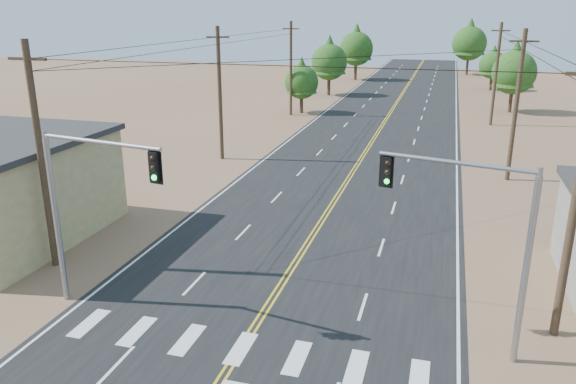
% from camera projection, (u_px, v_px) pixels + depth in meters
% --- Properties ---
extents(road, '(15.00, 200.00, 0.02)m').
position_uv_depth(road, '(350.00, 176.00, 39.39)').
color(road, black).
rests_on(road, ground).
extents(utility_pole_left_near, '(1.80, 0.30, 10.00)m').
position_uv_depth(utility_pole_left_near, '(41.00, 156.00, 24.08)').
color(utility_pole_left_near, '#4C3826').
rests_on(utility_pole_left_near, ground).
extents(utility_pole_left_mid, '(1.80, 0.30, 10.00)m').
position_uv_depth(utility_pole_left_mid, '(220.00, 93.00, 42.37)').
color(utility_pole_left_mid, '#4C3826').
rests_on(utility_pole_left_mid, ground).
extents(utility_pole_left_far, '(1.80, 0.30, 10.00)m').
position_uv_depth(utility_pole_left_far, '(291.00, 68.00, 60.67)').
color(utility_pole_left_far, '#4C3826').
rests_on(utility_pole_left_far, ground).
extents(utility_pole_right_near, '(1.80, 0.30, 10.00)m').
position_uv_depth(utility_pole_right_near, '(576.00, 199.00, 18.62)').
color(utility_pole_right_near, '#4C3826').
rests_on(utility_pole_right_near, ground).
extents(utility_pole_right_mid, '(1.80, 0.30, 10.00)m').
position_uv_depth(utility_pole_right_mid, '(516.00, 105.00, 36.91)').
color(utility_pole_right_mid, '#4C3826').
rests_on(utility_pole_right_mid, ground).
extents(utility_pole_right_far, '(1.80, 0.30, 10.00)m').
position_uv_depth(utility_pole_right_far, '(496.00, 74.00, 55.21)').
color(utility_pole_right_far, '#4C3826').
rests_on(utility_pole_right_far, ground).
extents(signal_mast_left, '(5.29, 1.17, 6.91)m').
position_uv_depth(signal_mast_left, '(82.00, 194.00, 20.59)').
color(signal_mast_left, gray).
rests_on(signal_mast_left, ground).
extents(signal_mast_right, '(5.00, 1.40, 6.67)m').
position_uv_depth(signal_mast_right, '(482.00, 227.00, 17.91)').
color(signal_mast_right, gray).
rests_on(signal_mast_right, ground).
extents(tree_left_near, '(3.76, 3.76, 6.26)m').
position_uv_depth(tree_left_near, '(302.00, 79.00, 62.36)').
color(tree_left_near, '#3F2D1E').
rests_on(tree_left_near, ground).
extents(tree_left_mid, '(4.82, 4.82, 8.03)m').
position_uv_depth(tree_left_mid, '(329.00, 58.00, 75.24)').
color(tree_left_mid, '#3F2D1E').
rests_on(tree_left_mid, ground).
extents(tree_left_far, '(5.48, 5.48, 9.14)m').
position_uv_depth(tree_left_far, '(356.00, 45.00, 91.80)').
color(tree_left_far, '#3F2D1E').
rests_on(tree_left_far, ground).
extents(tree_right_near, '(4.84, 4.84, 8.07)m').
position_uv_depth(tree_right_near, '(515.00, 68.00, 62.39)').
color(tree_right_near, '#3F2D1E').
rests_on(tree_right_near, ground).
extents(tree_right_mid, '(3.89, 3.89, 6.48)m').
position_uv_depth(tree_right_mid, '(493.00, 62.00, 80.20)').
color(tree_right_mid, '#3F2D1E').
rests_on(tree_right_mid, ground).
extents(tree_right_far, '(5.94, 5.94, 9.90)m').
position_uv_depth(tree_right_far, '(470.00, 40.00, 98.95)').
color(tree_right_far, '#3F2D1E').
rests_on(tree_right_far, ground).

